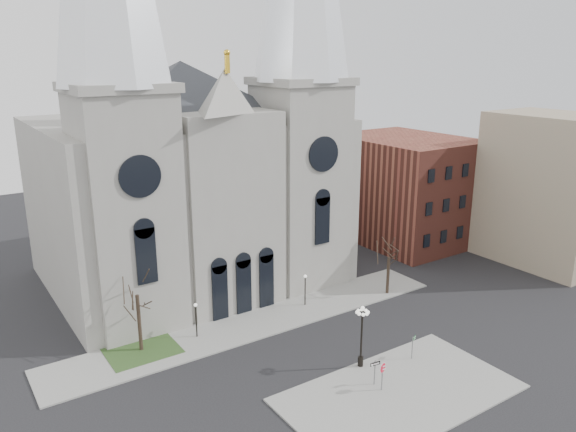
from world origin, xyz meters
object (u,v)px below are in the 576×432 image
stop_sign (382,370)px  globe_lamp (362,329)px  street_name_sign (413,345)px  one_way_sign (375,368)px

stop_sign → globe_lamp: globe_lamp is taller
stop_sign → globe_lamp: (0.93, 3.51, 1.68)m
stop_sign → street_name_sign: bearing=26.3°
globe_lamp → street_name_sign: globe_lamp is taller
stop_sign → street_name_sign: (5.32, 2.00, -0.47)m
one_way_sign → street_name_sign: one_way_sign is taller
street_name_sign → one_way_sign: bearing=167.0°
one_way_sign → stop_sign: bearing=-85.7°
stop_sign → one_way_sign: (0.06, 0.89, -0.28)m
stop_sign → street_name_sign: 5.70m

